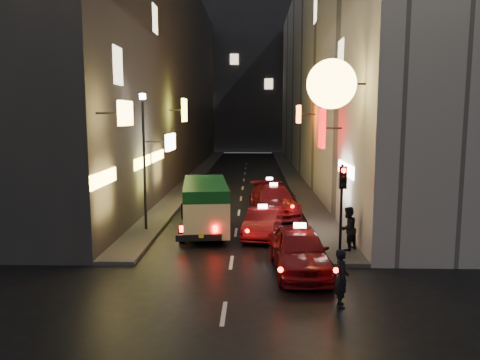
# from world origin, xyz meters

# --- Properties ---
(building_left) EXTENTS (7.52, 52.00, 18.00)m
(building_left) POSITION_xyz_m (-8.00, 33.99, 9.00)
(building_left) COLOR #373432
(building_left) RESTS_ON ground
(building_right) EXTENTS (8.20, 52.00, 18.00)m
(building_right) POSITION_xyz_m (8.00, 33.99, 9.00)
(building_right) COLOR #AAA49C
(building_right) RESTS_ON ground
(building_far) EXTENTS (30.00, 10.00, 22.00)m
(building_far) POSITION_xyz_m (0.00, 66.00, 11.00)
(building_far) COLOR #323136
(building_far) RESTS_ON ground
(sidewalk_left) EXTENTS (1.50, 52.00, 0.15)m
(sidewalk_left) POSITION_xyz_m (-4.25, 34.00, 0.07)
(sidewalk_left) COLOR #403E3B
(sidewalk_left) RESTS_ON ground
(sidewalk_right) EXTENTS (1.50, 52.00, 0.15)m
(sidewalk_right) POSITION_xyz_m (4.25, 34.00, 0.07)
(sidewalk_right) COLOR #403E3B
(sidewalk_right) RESTS_ON ground
(minibus) EXTENTS (2.58, 5.71, 2.37)m
(minibus) POSITION_xyz_m (-1.41, 12.95, 1.49)
(minibus) COLOR beige
(minibus) RESTS_ON ground
(taxi_near) EXTENTS (2.63, 5.82, 1.99)m
(taxi_near) POSITION_xyz_m (2.41, 7.56, 0.91)
(taxi_near) COLOR maroon
(taxi_near) RESTS_ON ground
(taxi_second) EXTENTS (2.69, 4.95, 1.66)m
(taxi_second) POSITION_xyz_m (1.23, 12.36, 0.75)
(taxi_second) COLOR maroon
(taxi_second) RESTS_ON ground
(taxi_third) EXTENTS (3.14, 6.07, 2.01)m
(taxi_third) POSITION_xyz_m (1.92, 17.16, 0.92)
(taxi_third) COLOR maroon
(taxi_third) RESTS_ON ground
(taxi_far) EXTENTS (2.03, 4.66, 1.63)m
(taxi_far) POSITION_xyz_m (1.85, 21.96, 0.73)
(taxi_far) COLOR maroon
(taxi_far) RESTS_ON ground
(pedestrian_crossing) EXTENTS (0.42, 0.64, 1.91)m
(pedestrian_crossing) POSITION_xyz_m (3.30, 4.58, 0.95)
(pedestrian_crossing) COLOR black
(pedestrian_crossing) RESTS_ON ground
(pedestrian_sidewalk) EXTENTS (0.85, 0.84, 1.95)m
(pedestrian_sidewalk) POSITION_xyz_m (4.50, 9.78, 1.13)
(pedestrian_sidewalk) COLOR black
(pedestrian_sidewalk) RESTS_ON sidewalk_right
(traffic_light) EXTENTS (0.26, 0.43, 3.50)m
(traffic_light) POSITION_xyz_m (4.00, 8.47, 2.69)
(traffic_light) COLOR black
(traffic_light) RESTS_ON sidewalk_right
(lamp_post) EXTENTS (0.28, 0.28, 6.22)m
(lamp_post) POSITION_xyz_m (-4.20, 13.00, 3.72)
(lamp_post) COLOR black
(lamp_post) RESTS_ON sidewalk_left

